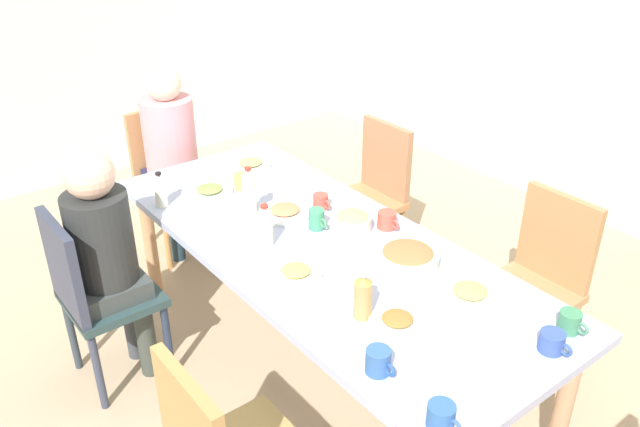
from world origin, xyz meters
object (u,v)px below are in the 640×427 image
(plate_2, at_px, (397,321))
(bottle_2, at_px, (265,227))
(cup_1, at_px, (317,219))
(bottle_3, at_px, (160,191))
(chair_1, at_px, (93,291))
(cup_6, at_px, (387,220))
(person_1, at_px, (105,248))
(plate_0, at_px, (470,293))
(cup_7, at_px, (570,322))
(cup_4, at_px, (552,342))
(chair_3, at_px, (168,172))
(bowl_1, at_px, (408,257))
(bowl_0, at_px, (352,221))
(cup_2, at_px, (379,361))
(cup_5, at_px, (242,182))
(plate_1, at_px, (251,164))
(person_3, at_px, (171,145))
(plate_3, at_px, (285,212))
(chair_0, at_px, (372,189))
(cup_3, at_px, (321,201))
(bottle_0, at_px, (363,296))
(chair_5, at_px, (539,276))
(cup_0, at_px, (441,416))
(plate_4, at_px, (210,191))
(plate_5, at_px, (296,273))
(bottle_1, at_px, (249,194))
(dining_table, at_px, (320,257))

(plate_2, height_order, bottle_2, bottle_2)
(cup_1, distance_m, bottle_3, 0.79)
(chair_1, height_order, cup_6, chair_1)
(person_1, bearing_deg, plate_0, 37.72)
(cup_7, bearing_deg, cup_4, -80.36)
(chair_3, relative_size, cup_7, 7.84)
(plate_2, bearing_deg, bowl_1, 130.16)
(bowl_0, bearing_deg, cup_2, -35.24)
(bowl_1, bearing_deg, cup_2, -52.92)
(cup_2, height_order, cup_5, cup_2)
(plate_1, xyz_separation_m, bowl_0, (0.88, -0.01, 0.03))
(person_3, xyz_separation_m, cup_6, (1.53, 0.33, 0.04))
(cup_2, bearing_deg, cup_5, 165.60)
(plate_3, bearing_deg, plate_2, -9.85)
(person_1, height_order, plate_2, person_1)
(chair_3, relative_size, bowl_0, 5.03)
(chair_1, distance_m, cup_5, 0.90)
(chair_0, bearing_deg, plate_0, -26.85)
(person_3, height_order, plate_1, person_3)
(plate_2, height_order, cup_3, cup_3)
(person_1, distance_m, bottle_0, 1.23)
(chair_3, distance_m, bottle_0, 2.08)
(chair_5, distance_m, plate_3, 1.23)
(plate_1, distance_m, plate_2, 1.55)
(cup_0, relative_size, cup_5, 1.12)
(bottle_2, bearing_deg, person_1, -128.90)
(plate_0, relative_size, plate_3, 0.93)
(cup_0, bearing_deg, bottle_2, 172.05)
(person_1, xyz_separation_m, plate_4, (-0.15, 0.61, 0.03))
(chair_3, xyz_separation_m, cup_5, (0.86, 0.02, 0.26))
(plate_4, relative_size, cup_6, 1.94)
(plate_1, relative_size, cup_5, 2.15)
(cup_5, height_order, cup_7, cup_5)
(bottle_2, bearing_deg, cup_1, 86.31)
(plate_0, bearing_deg, plate_5, -139.72)
(bottle_0, bearing_deg, plate_4, 177.38)
(cup_0, relative_size, bottle_3, 0.67)
(person_1, bearing_deg, bottle_2, 51.10)
(plate_3, xyz_separation_m, cup_0, (1.37, -0.40, 0.02))
(cup_1, relative_size, cup_2, 0.91)
(person_3, height_order, cup_5, person_3)
(cup_2, relative_size, bottle_2, 0.60)
(cup_4, xyz_separation_m, bottle_2, (-1.18, -0.38, 0.06))
(chair_0, height_order, cup_0, chair_0)
(person_1, height_order, cup_7, person_1)
(cup_6, height_order, bottle_1, bottle_1)
(bottle_3, bearing_deg, cup_6, 40.82)
(dining_table, bearing_deg, plate_3, 173.97)
(cup_2, relative_size, cup_3, 1.10)
(chair_3, height_order, bottle_0, bottle_0)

